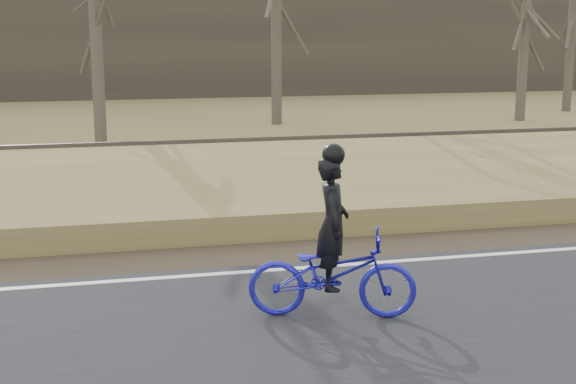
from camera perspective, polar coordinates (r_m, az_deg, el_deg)
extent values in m
plane|color=olive|center=(10.82, -8.60, -6.68)|extent=(120.00, 120.00, 0.00)
cube|color=black|center=(8.48, -7.11, -11.74)|extent=(120.00, 6.00, 0.06)
cube|color=silver|center=(10.99, -8.71, -6.04)|extent=(120.00, 0.12, 0.01)
cube|color=#473A2B|center=(11.96, -9.11, -4.81)|extent=(120.00, 1.60, 0.04)
cube|color=olive|center=(14.81, -10.05, -0.82)|extent=(120.00, 5.00, 0.44)
cube|color=slate|center=(18.54, -10.78, 1.69)|extent=(120.00, 3.00, 0.45)
cube|color=black|center=(18.49, -10.82, 2.59)|extent=(120.00, 2.40, 0.14)
cube|color=brown|center=(17.75, -10.72, 2.69)|extent=(120.00, 0.07, 0.15)
cube|color=brown|center=(19.18, -10.94, 3.34)|extent=(120.00, 0.07, 0.15)
cube|color=#383328|center=(40.25, -12.53, 10.91)|extent=(120.00, 4.00, 6.00)
imported|color=#19169A|center=(9.35, 3.16, -5.85)|extent=(2.06, 1.21, 1.02)
imported|color=black|center=(9.19, 3.20, -2.23)|extent=(0.52, 0.64, 1.54)
sphere|color=black|center=(9.03, 3.26, 2.65)|extent=(0.26, 0.26, 0.26)
cylinder|color=brown|center=(23.26, -13.49, 10.55)|extent=(0.36, 0.36, 6.08)
cylinder|color=brown|center=(30.36, 16.47, 10.64)|extent=(0.36, 0.36, 6.12)
cylinder|color=brown|center=(34.34, 19.62, 12.08)|extent=(0.36, 0.36, 7.99)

